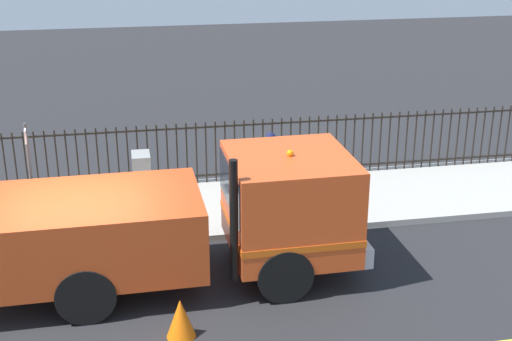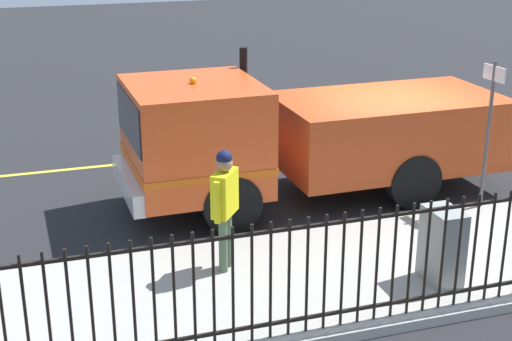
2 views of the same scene
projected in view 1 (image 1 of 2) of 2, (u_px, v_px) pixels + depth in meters
ground_plane at (83, 293)px, 12.11m from camera, size 56.74×56.74×0.00m
sidewalk_slab at (89, 216)px, 14.93m from camera, size 3.09×25.79×0.13m
work_truck at (195, 216)px, 12.13m from camera, size 2.33×6.79×2.56m
worker_standing at (270, 163)px, 14.71m from camera, size 0.53×0.47×1.74m
iron_fence at (88, 160)px, 15.86m from camera, size 0.04×21.96×1.48m
utility_cabinet at (142, 176)px, 15.57m from camera, size 0.60×0.40×1.03m
traffic_cone at (181, 318)px, 10.79m from camera, size 0.45×0.45×0.65m
street_sign at (30, 172)px, 12.92m from camera, size 0.50×0.07×2.46m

